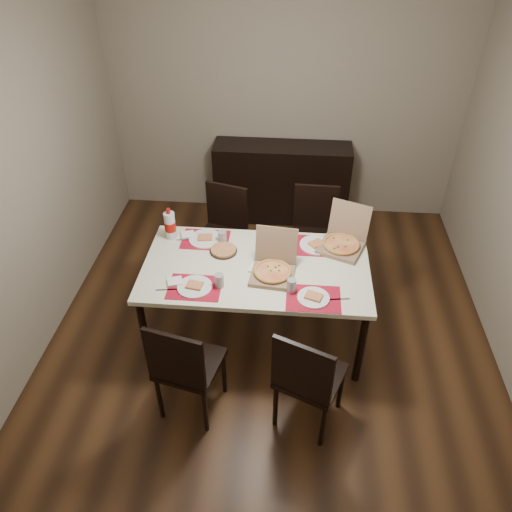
% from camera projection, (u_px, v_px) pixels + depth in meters
% --- Properties ---
extents(ground, '(3.80, 4.00, 0.02)m').
position_uv_depth(ground, '(271.00, 323.00, 4.52)').
color(ground, '#422714').
rests_on(ground, ground).
extents(room_walls, '(3.84, 4.02, 2.62)m').
position_uv_depth(room_walls, '(279.00, 120.00, 3.80)').
color(room_walls, gray).
rests_on(room_walls, ground).
extents(sideboard, '(1.50, 0.40, 0.90)m').
position_uv_depth(sideboard, '(281.00, 183.00, 5.65)').
color(sideboard, black).
rests_on(sideboard, ground).
extents(dining_table, '(1.80, 1.00, 0.75)m').
position_uv_depth(dining_table, '(256.00, 272.00, 4.00)').
color(dining_table, beige).
rests_on(dining_table, ground).
extents(chair_near_left, '(0.51, 0.51, 0.93)m').
position_uv_depth(chair_near_left, '(185.00, 366.00, 3.46)').
color(chair_near_left, black).
rests_on(chair_near_left, ground).
extents(chair_near_right, '(0.55, 0.55, 0.93)m').
position_uv_depth(chair_near_right, '(307.00, 377.00, 3.38)').
color(chair_near_right, black).
rests_on(chair_near_right, ground).
extents(chair_far_left, '(0.52, 0.52, 0.93)m').
position_uv_depth(chair_far_left, '(223.00, 229.00, 4.81)').
color(chair_far_left, black).
rests_on(chair_far_left, ground).
extents(chair_far_right, '(0.43, 0.43, 0.93)m').
position_uv_depth(chair_far_right, '(314.00, 230.00, 4.79)').
color(chair_far_right, black).
rests_on(chair_far_right, ground).
extents(setting_near_left, '(0.51, 0.30, 0.11)m').
position_uv_depth(setting_near_left, '(198.00, 285.00, 3.75)').
color(setting_near_left, '#B00B25').
rests_on(setting_near_left, dining_table).
extents(setting_near_right, '(0.47, 0.30, 0.11)m').
position_uv_depth(setting_near_right, '(307.00, 294.00, 3.66)').
color(setting_near_right, '#B00B25').
rests_on(setting_near_right, dining_table).
extents(setting_far_left, '(0.45, 0.30, 0.11)m').
position_uv_depth(setting_far_left, '(207.00, 238.00, 4.23)').
color(setting_far_left, '#B00B25').
rests_on(setting_far_left, dining_table).
extents(setting_far_right, '(0.49, 0.30, 0.11)m').
position_uv_depth(setting_far_right, '(310.00, 244.00, 4.17)').
color(setting_far_right, '#B00B25').
rests_on(setting_far_right, dining_table).
extents(napkin_loose, '(0.13, 0.14, 0.02)m').
position_uv_depth(napkin_loose, '(257.00, 268.00, 3.93)').
color(napkin_loose, white).
rests_on(napkin_loose, dining_table).
extents(pizza_box_center, '(0.36, 0.40, 0.33)m').
position_uv_depth(pizza_box_center, '(273.00, 268.00, 3.86)').
color(pizza_box_center, '#80644A').
rests_on(pizza_box_center, dining_table).
extents(pizza_box_right, '(0.45, 0.48, 0.34)m').
position_uv_depth(pizza_box_right, '(343.00, 241.00, 4.14)').
color(pizza_box_right, '#80644A').
rests_on(pizza_box_right, dining_table).
extents(faina_plate, '(0.23, 0.23, 0.03)m').
position_uv_depth(faina_plate, '(223.00, 250.00, 4.10)').
color(faina_plate, black).
rests_on(faina_plate, dining_table).
extents(dip_bowl, '(0.14, 0.14, 0.03)m').
position_uv_depth(dip_bowl, '(269.00, 256.00, 4.05)').
color(dip_bowl, white).
rests_on(dip_bowl, dining_table).
extents(soda_bottle, '(0.10, 0.10, 0.29)m').
position_uv_depth(soda_bottle, '(170.00, 225.00, 4.20)').
color(soda_bottle, silver).
rests_on(soda_bottle, dining_table).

